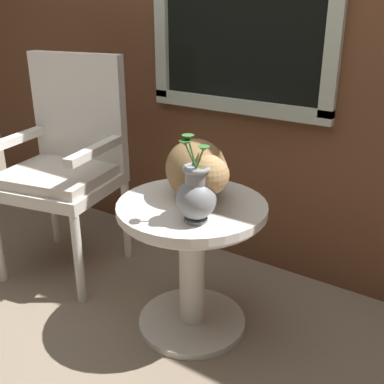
# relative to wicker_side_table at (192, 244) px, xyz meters

# --- Properties ---
(ground_plane) EXTENTS (6.00, 6.00, 0.00)m
(ground_plane) POSITION_rel_wicker_side_table_xyz_m (-0.22, -0.17, -0.40)
(ground_plane) COLOR gray
(back_wall) EXTENTS (4.00, 0.07, 2.60)m
(back_wall) POSITION_rel_wicker_side_table_xyz_m (-0.22, 0.67, 0.90)
(back_wall) COLOR brown
(back_wall) RESTS_ON ground_plane
(wicker_side_table) EXTENTS (0.61, 0.61, 0.59)m
(wicker_side_table) POSITION_rel_wicker_side_table_xyz_m (0.00, 0.00, 0.00)
(wicker_side_table) COLOR silver
(wicker_side_table) RESTS_ON ground_plane
(wicker_chair) EXTENTS (0.62, 0.60, 1.10)m
(wicker_chair) POSITION_rel_wicker_side_table_xyz_m (-0.84, 0.10, 0.20)
(wicker_chair) COLOR silver
(wicker_chair) RESTS_ON ground_plane
(cat) EXTENTS (0.49, 0.44, 0.26)m
(cat) POSITION_rel_wicker_side_table_xyz_m (-0.01, 0.05, 0.31)
(cat) COLOR olive
(cat) RESTS_ON wicker_side_table
(pewter_vase_with_ivy) EXTENTS (0.15, 0.15, 0.33)m
(pewter_vase_with_ivy) POSITION_rel_wicker_side_table_xyz_m (0.10, -0.12, 0.29)
(pewter_vase_with_ivy) COLOR gray
(pewter_vase_with_ivy) RESTS_ON wicker_side_table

